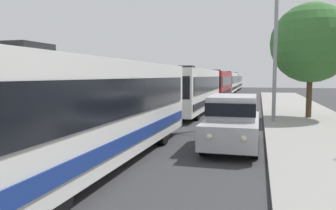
{
  "coord_description": "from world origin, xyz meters",
  "views": [
    {
      "loc": [
        3.3,
        3.96,
        2.63
      ],
      "look_at": [
        -0.3,
        17.12,
        1.42
      ],
      "focal_mm": 35.6,
      "sensor_mm": 36.0,
      "label": 1
    }
  ],
  "objects_px": {
    "bus_rear": "(234,81)",
    "roadside_tree": "(311,43)",
    "white_suv": "(233,119)",
    "bus_fourth_in_line": "(227,82)",
    "streetlamp_mid": "(276,20)",
    "bus_lead": "(94,108)",
    "box_truck_oncoming": "(215,81)",
    "bus_middle": "(215,84)",
    "bus_second_in_line": "(191,89)"
  },
  "relations": [
    {
      "from": "bus_rear",
      "to": "roadside_tree",
      "type": "xyz_separation_m",
      "value": [
        7.48,
        -41.87,
        2.83
      ]
    },
    {
      "from": "white_suv",
      "to": "roadside_tree",
      "type": "xyz_separation_m",
      "value": [
        3.78,
        8.92,
        3.49
      ]
    },
    {
      "from": "bus_fourth_in_line",
      "to": "streetlamp_mid",
      "type": "distance_m",
      "value": 31.38
    },
    {
      "from": "bus_rear",
      "to": "white_suv",
      "type": "bearing_deg",
      "value": -85.84
    },
    {
      "from": "bus_rear",
      "to": "bus_fourth_in_line",
      "type": "bearing_deg",
      "value": -90.0
    },
    {
      "from": "bus_lead",
      "to": "box_truck_oncoming",
      "type": "height_order",
      "value": "bus_lead"
    },
    {
      "from": "bus_rear",
      "to": "streetlamp_mid",
      "type": "relative_size",
      "value": 1.29
    },
    {
      "from": "bus_middle",
      "to": "bus_rear",
      "type": "distance_m",
      "value": 26.6
    },
    {
      "from": "bus_second_in_line",
      "to": "bus_fourth_in_line",
      "type": "relative_size",
      "value": 1.02
    },
    {
      "from": "box_truck_oncoming",
      "to": "streetlamp_mid",
      "type": "xyz_separation_m",
      "value": [
        8.7,
        -43.18,
        3.86
      ]
    },
    {
      "from": "bus_middle",
      "to": "bus_rear",
      "type": "height_order",
      "value": "same"
    },
    {
      "from": "bus_fourth_in_line",
      "to": "box_truck_oncoming",
      "type": "xyz_separation_m",
      "value": [
        -3.3,
        12.51,
        0.02
      ]
    },
    {
      "from": "bus_rear",
      "to": "roadside_tree",
      "type": "relative_size",
      "value": 1.71
    },
    {
      "from": "streetlamp_mid",
      "to": "bus_fourth_in_line",
      "type": "bearing_deg",
      "value": 99.98
    },
    {
      "from": "bus_fourth_in_line",
      "to": "box_truck_oncoming",
      "type": "bearing_deg",
      "value": 104.78
    },
    {
      "from": "bus_second_in_line",
      "to": "streetlamp_mid",
      "type": "bearing_deg",
      "value": -36.79
    },
    {
      "from": "bus_fourth_in_line",
      "to": "white_suv",
      "type": "distance_m",
      "value": 37.44
    },
    {
      "from": "streetlamp_mid",
      "to": "bus_lead",
      "type": "bearing_deg",
      "value": -117.96
    },
    {
      "from": "bus_lead",
      "to": "bus_middle",
      "type": "height_order",
      "value": "same"
    },
    {
      "from": "bus_rear",
      "to": "box_truck_oncoming",
      "type": "height_order",
      "value": "bus_rear"
    },
    {
      "from": "bus_lead",
      "to": "white_suv",
      "type": "bearing_deg",
      "value": 44.1
    },
    {
      "from": "bus_lead",
      "to": "box_truck_oncoming",
      "type": "relative_size",
      "value": 1.56
    },
    {
      "from": "white_suv",
      "to": "box_truck_oncoming",
      "type": "relative_size",
      "value": 0.64
    },
    {
      "from": "box_truck_oncoming",
      "to": "streetlamp_mid",
      "type": "relative_size",
      "value": 0.87
    },
    {
      "from": "bus_middle",
      "to": "bus_second_in_line",
      "type": "bearing_deg",
      "value": -90.0
    },
    {
      "from": "box_truck_oncoming",
      "to": "roadside_tree",
      "type": "relative_size",
      "value": 1.15
    },
    {
      "from": "roadside_tree",
      "to": "bus_second_in_line",
      "type": "bearing_deg",
      "value": 167.14
    },
    {
      "from": "bus_fourth_in_line",
      "to": "box_truck_oncoming",
      "type": "distance_m",
      "value": 12.94
    },
    {
      "from": "bus_fourth_in_line",
      "to": "box_truck_oncoming",
      "type": "relative_size",
      "value": 1.54
    },
    {
      "from": "streetlamp_mid",
      "to": "white_suv",
      "type": "bearing_deg",
      "value": -104.47
    },
    {
      "from": "bus_second_in_line",
      "to": "bus_middle",
      "type": "height_order",
      "value": "same"
    },
    {
      "from": "bus_middle",
      "to": "bus_fourth_in_line",
      "type": "bearing_deg",
      "value": 90.0
    },
    {
      "from": "bus_second_in_line",
      "to": "bus_rear",
      "type": "xyz_separation_m",
      "value": [
        -0.0,
        40.16,
        -0.0
      ]
    },
    {
      "from": "bus_lead",
      "to": "bus_middle",
      "type": "distance_m",
      "value": 27.77
    },
    {
      "from": "roadside_tree",
      "to": "bus_lead",
      "type": "bearing_deg",
      "value": -120.88
    },
    {
      "from": "bus_middle",
      "to": "bus_lead",
      "type": "bearing_deg",
      "value": -90.0
    },
    {
      "from": "bus_second_in_line",
      "to": "white_suv",
      "type": "distance_m",
      "value": 11.27
    },
    {
      "from": "white_suv",
      "to": "streetlamp_mid",
      "type": "relative_size",
      "value": 0.56
    },
    {
      "from": "bus_rear",
      "to": "streetlamp_mid",
      "type": "xyz_separation_m",
      "value": [
        5.4,
        -44.2,
        3.88
      ]
    },
    {
      "from": "bus_fourth_in_line",
      "to": "roadside_tree",
      "type": "relative_size",
      "value": 1.77
    },
    {
      "from": "bus_middle",
      "to": "streetlamp_mid",
      "type": "height_order",
      "value": "streetlamp_mid"
    },
    {
      "from": "roadside_tree",
      "to": "box_truck_oncoming",
      "type": "bearing_deg",
      "value": 104.78
    },
    {
      "from": "bus_lead",
      "to": "bus_rear",
      "type": "distance_m",
      "value": 54.37
    },
    {
      "from": "bus_middle",
      "to": "streetlamp_mid",
      "type": "xyz_separation_m",
      "value": [
        5.4,
        -17.6,
        3.88
      ]
    },
    {
      "from": "bus_lead",
      "to": "streetlamp_mid",
      "type": "relative_size",
      "value": 1.36
    },
    {
      "from": "bus_rear",
      "to": "white_suv",
      "type": "height_order",
      "value": "bus_rear"
    },
    {
      "from": "bus_rear",
      "to": "box_truck_oncoming",
      "type": "distance_m",
      "value": 3.46
    },
    {
      "from": "white_suv",
      "to": "bus_lead",
      "type": "bearing_deg",
      "value": -135.9
    },
    {
      "from": "bus_second_in_line",
      "to": "streetlamp_mid",
      "type": "height_order",
      "value": "streetlamp_mid"
    },
    {
      "from": "box_truck_oncoming",
      "to": "streetlamp_mid",
      "type": "distance_m",
      "value": 44.22
    }
  ]
}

